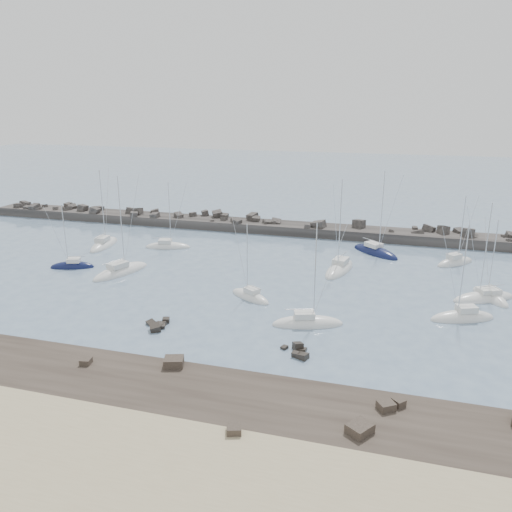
{
  "coord_description": "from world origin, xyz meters",
  "views": [
    {
      "loc": [
        22.75,
        -56.97,
        25.47
      ],
      "look_at": [
        3.16,
        12.0,
        2.95
      ],
      "focal_mm": 35.0,
      "sensor_mm": 36.0,
      "label": 1
    }
  ],
  "objects_px": {
    "sailboat_10": "(490,297)",
    "sailboat_11": "(484,298)",
    "sailboat_5": "(250,297)",
    "sailboat_9": "(462,318)",
    "sailboat_7": "(307,324)",
    "sailboat_6": "(339,270)",
    "sailboat_4": "(168,247)",
    "sailboat_12": "(455,263)",
    "sailboat_3": "(121,272)",
    "sailboat_2": "(72,267)",
    "sailboat_8": "(375,252)",
    "sailboat_1": "(104,245)"
  },
  "relations": [
    {
      "from": "sailboat_8",
      "to": "sailboat_6",
      "type": "bearing_deg",
      "value": -114.11
    },
    {
      "from": "sailboat_4",
      "to": "sailboat_11",
      "type": "distance_m",
      "value": 52.33
    },
    {
      "from": "sailboat_5",
      "to": "sailboat_11",
      "type": "xyz_separation_m",
      "value": [
        30.13,
        8.08,
        -0.01
      ]
    },
    {
      "from": "sailboat_2",
      "to": "sailboat_6",
      "type": "bearing_deg",
      "value": 13.86
    },
    {
      "from": "sailboat_3",
      "to": "sailboat_6",
      "type": "bearing_deg",
      "value": 17.91
    },
    {
      "from": "sailboat_1",
      "to": "sailboat_3",
      "type": "relative_size",
      "value": 0.93
    },
    {
      "from": "sailboat_8",
      "to": "sailboat_10",
      "type": "distance_m",
      "value": 23.17
    },
    {
      "from": "sailboat_1",
      "to": "sailboat_11",
      "type": "distance_m",
      "value": 63.39
    },
    {
      "from": "sailboat_7",
      "to": "sailboat_11",
      "type": "relative_size",
      "value": 0.95
    },
    {
      "from": "sailboat_7",
      "to": "sailboat_8",
      "type": "distance_m",
      "value": 32.31
    },
    {
      "from": "sailboat_7",
      "to": "sailboat_12",
      "type": "distance_m",
      "value": 34.85
    },
    {
      "from": "sailboat_12",
      "to": "sailboat_5",
      "type": "bearing_deg",
      "value": -140.39
    },
    {
      "from": "sailboat_8",
      "to": "sailboat_3",
      "type": "bearing_deg",
      "value": -150.08
    },
    {
      "from": "sailboat_3",
      "to": "sailboat_5",
      "type": "distance_m",
      "value": 22.4
    },
    {
      "from": "sailboat_1",
      "to": "sailboat_6",
      "type": "distance_m",
      "value": 42.9
    },
    {
      "from": "sailboat_6",
      "to": "sailboat_9",
      "type": "distance_m",
      "value": 21.73
    },
    {
      "from": "sailboat_7",
      "to": "sailboat_10",
      "type": "distance_m",
      "value": 26.68
    },
    {
      "from": "sailboat_7",
      "to": "sailboat_9",
      "type": "xyz_separation_m",
      "value": [
        17.82,
        6.68,
        0.01
      ]
    },
    {
      "from": "sailboat_4",
      "to": "sailboat_12",
      "type": "relative_size",
      "value": 1.06
    },
    {
      "from": "sailboat_4",
      "to": "sailboat_10",
      "type": "bearing_deg",
      "value": -10.95
    },
    {
      "from": "sailboat_4",
      "to": "sailboat_3",
      "type": "bearing_deg",
      "value": -93.61
    },
    {
      "from": "sailboat_6",
      "to": "sailboat_12",
      "type": "height_order",
      "value": "sailboat_6"
    },
    {
      "from": "sailboat_1",
      "to": "sailboat_4",
      "type": "bearing_deg",
      "value": 10.88
    },
    {
      "from": "sailboat_4",
      "to": "sailboat_9",
      "type": "distance_m",
      "value": 51.17
    },
    {
      "from": "sailboat_2",
      "to": "sailboat_1",
      "type": "bearing_deg",
      "value": 98.78
    },
    {
      "from": "sailboat_3",
      "to": "sailboat_7",
      "type": "xyz_separation_m",
      "value": [
        30.89,
        -10.38,
        -0.0
      ]
    },
    {
      "from": "sailboat_2",
      "to": "sailboat_4",
      "type": "xyz_separation_m",
      "value": [
        9.73,
        14.32,
        -0.01
      ]
    },
    {
      "from": "sailboat_6",
      "to": "sailboat_12",
      "type": "distance_m",
      "value": 19.59
    },
    {
      "from": "sailboat_3",
      "to": "sailboat_11",
      "type": "distance_m",
      "value": 52.28
    },
    {
      "from": "sailboat_6",
      "to": "sailboat_4",
      "type": "bearing_deg",
      "value": 172.35
    },
    {
      "from": "sailboat_7",
      "to": "sailboat_9",
      "type": "relative_size",
      "value": 1.04
    },
    {
      "from": "sailboat_3",
      "to": "sailboat_11",
      "type": "bearing_deg",
      "value": 4.26
    },
    {
      "from": "sailboat_3",
      "to": "sailboat_11",
      "type": "height_order",
      "value": "sailboat_3"
    },
    {
      "from": "sailboat_3",
      "to": "sailboat_8",
      "type": "relative_size",
      "value": 1.03
    },
    {
      "from": "sailboat_10",
      "to": "sailboat_8",
      "type": "bearing_deg",
      "value": 133.5
    },
    {
      "from": "sailboat_12",
      "to": "sailboat_8",
      "type": "bearing_deg",
      "value": 169.01
    },
    {
      "from": "sailboat_6",
      "to": "sailboat_11",
      "type": "xyz_separation_m",
      "value": [
        19.96,
        -6.52,
        -0.02
      ]
    },
    {
      "from": "sailboat_5",
      "to": "sailboat_6",
      "type": "bearing_deg",
      "value": 55.12
    },
    {
      "from": "sailboat_2",
      "to": "sailboat_12",
      "type": "xyz_separation_m",
      "value": [
        58.67,
        18.57,
        0.02
      ]
    },
    {
      "from": "sailboat_6",
      "to": "sailboat_9",
      "type": "height_order",
      "value": "sailboat_6"
    },
    {
      "from": "sailboat_7",
      "to": "sailboat_4",
      "type": "bearing_deg",
      "value": 140.18
    },
    {
      "from": "sailboat_2",
      "to": "sailboat_11",
      "type": "distance_m",
      "value": 61.06
    },
    {
      "from": "sailboat_10",
      "to": "sailboat_11",
      "type": "bearing_deg",
      "value": -144.09
    },
    {
      "from": "sailboat_3",
      "to": "sailboat_12",
      "type": "bearing_deg",
      "value": 20.71
    },
    {
      "from": "sailboat_8",
      "to": "sailboat_9",
      "type": "height_order",
      "value": "sailboat_8"
    },
    {
      "from": "sailboat_5",
      "to": "sailboat_9",
      "type": "xyz_separation_m",
      "value": [
        26.71,
        0.49,
        0.02
      ]
    },
    {
      "from": "sailboat_7",
      "to": "sailboat_10",
      "type": "relative_size",
      "value": 1.17
    },
    {
      "from": "sailboat_1",
      "to": "sailboat_8",
      "type": "bearing_deg",
      "value": 10.63
    },
    {
      "from": "sailboat_12",
      "to": "sailboat_9",
      "type": "bearing_deg",
      "value": -92.9
    },
    {
      "from": "sailboat_11",
      "to": "sailboat_5",
      "type": "bearing_deg",
      "value": -165.0
    }
  ]
}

